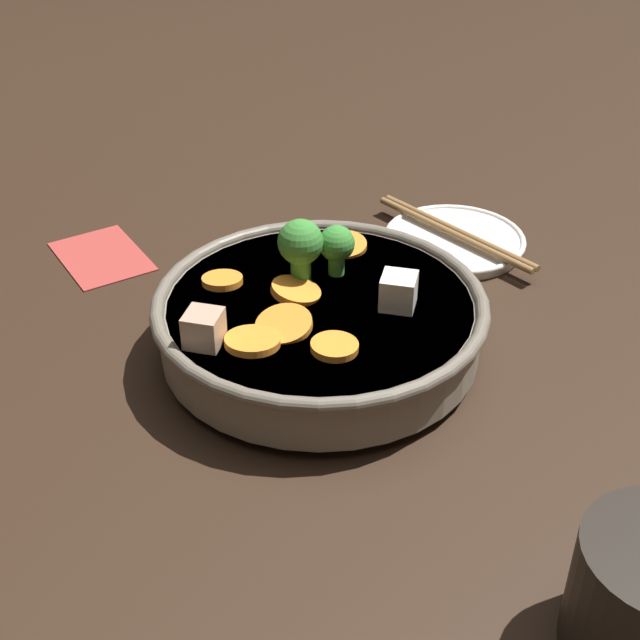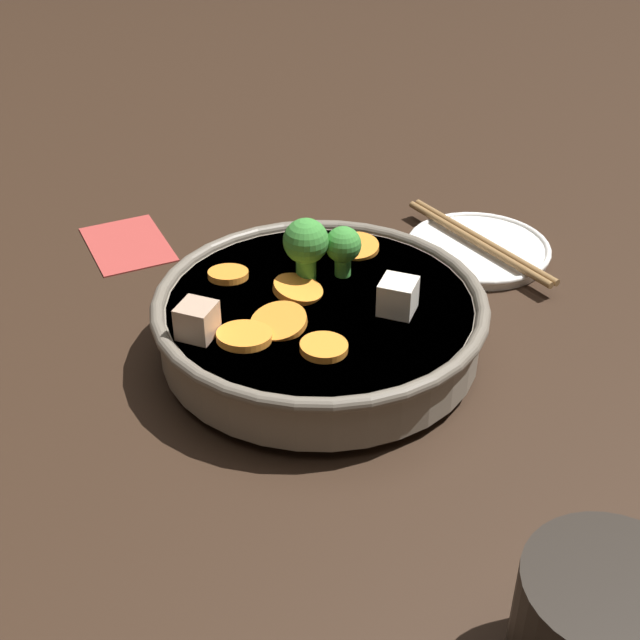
{
  "view_description": "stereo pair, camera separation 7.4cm",
  "coord_description": "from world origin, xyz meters",
  "views": [
    {
      "loc": [
        0.52,
        -0.34,
        0.45
      ],
      "look_at": [
        0.0,
        0.0,
        0.04
      ],
      "focal_mm": 50.0,
      "sensor_mm": 36.0,
      "label": 1
    },
    {
      "loc": [
        0.55,
        -0.27,
        0.45
      ],
      "look_at": [
        0.0,
        0.0,
        0.04
      ],
      "focal_mm": 50.0,
      "sensor_mm": 36.0,
      "label": 2
    }
  ],
  "objects": [
    {
      "name": "stirfry_bowl",
      "position": [
        -0.0,
        -0.0,
        0.04
      ],
      "size": [
        0.28,
        0.28,
        0.11
      ],
      "color": "slate",
      "rests_on": "ground_plane"
    },
    {
      "name": "side_saucer",
      "position": [
        -0.08,
        0.22,
        0.01
      ],
      "size": [
        0.15,
        0.15,
        0.01
      ],
      "color": "white",
      "rests_on": "ground_plane"
    },
    {
      "name": "napkin",
      "position": [
        -0.26,
        -0.09,
        0.0
      ],
      "size": [
        0.11,
        0.08,
        0.0
      ],
      "color": "#A33833",
      "rests_on": "ground_plane"
    },
    {
      "name": "chopsticks_pair",
      "position": [
        -0.08,
        0.22,
        0.02
      ],
      "size": [
        0.2,
        0.04,
        0.01
      ],
      "color": "olive",
      "rests_on": "side_saucer"
    },
    {
      "name": "ground_plane",
      "position": [
        0.0,
        0.0,
        0.0
      ],
      "size": [
        3.0,
        3.0,
        0.0
      ],
      "primitive_type": "plane",
      "color": "black"
    }
  ]
}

